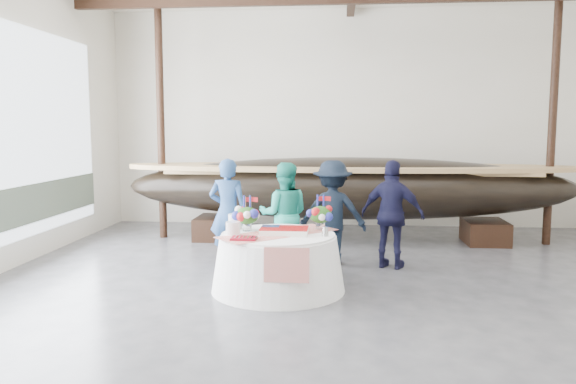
{
  "coord_description": "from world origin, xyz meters",
  "views": [
    {
      "loc": [
        -0.21,
        -5.91,
        2.09
      ],
      "look_at": [
        -0.96,
        2.47,
        1.1
      ],
      "focal_mm": 35.0,
      "sensor_mm": 36.0,
      "label": 1
    }
  ],
  "objects": [
    {
      "name": "floor",
      "position": [
        0.0,
        0.0,
        0.0
      ],
      "size": [
        10.0,
        12.0,
        0.01
      ],
      "primitive_type": "cube",
      "color": "#3D3D42",
      "rests_on": "ground"
    },
    {
      "name": "wall_back",
      "position": [
        0.0,
        6.0,
        2.25
      ],
      "size": [
        10.0,
        0.02,
        4.5
      ],
      "primitive_type": "cube",
      "color": "silver",
      "rests_on": "ground"
    },
    {
      "name": "longboat_display",
      "position": [
        -0.03,
        4.31,
        0.98
      ],
      "size": [
        8.19,
        1.64,
        1.54
      ],
      "color": "black",
      "rests_on": "ground"
    },
    {
      "name": "banquet_table",
      "position": [
        -0.96,
        1.07,
        0.37
      ],
      "size": [
        1.71,
        1.71,
        0.73
      ],
      "color": "white",
      "rests_on": "ground"
    },
    {
      "name": "tabletop_items",
      "position": [
        -0.98,
        1.23,
        0.88
      ],
      "size": [
        1.54,
        1.47,
        0.4
      ],
      "color": "red",
      "rests_on": "banquet_table"
    },
    {
      "name": "guest_woman_blue",
      "position": [
        -1.86,
        2.35,
        0.81
      ],
      "size": [
        0.62,
        0.43,
        1.62
      ],
      "primitive_type": "imported",
      "rotation": [
        0.0,
        0.0,
        3.06
      ],
      "color": "navy",
      "rests_on": "ground"
    },
    {
      "name": "guest_woman_teal",
      "position": [
        -1.01,
        2.33,
        0.78
      ],
      "size": [
        0.79,
        0.63,
        1.56
      ],
      "primitive_type": "imported",
      "rotation": [
        0.0,
        0.0,
        3.19
      ],
      "color": "teal",
      "rests_on": "ground"
    },
    {
      "name": "guest_man_left",
      "position": [
        -0.29,
        2.52,
        0.79
      ],
      "size": [
        1.05,
        0.64,
        1.58
      ],
      "primitive_type": "imported",
      "rotation": [
        0.0,
        0.0,
        3.19
      ],
      "color": "black",
      "rests_on": "ground"
    },
    {
      "name": "guest_man_right",
      "position": [
        0.59,
        2.35,
        0.8
      ],
      "size": [
        1.02,
        0.71,
        1.6
      ],
      "primitive_type": "imported",
      "rotation": [
        0.0,
        0.0,
        2.77
      ],
      "color": "black",
      "rests_on": "ground"
    }
  ]
}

